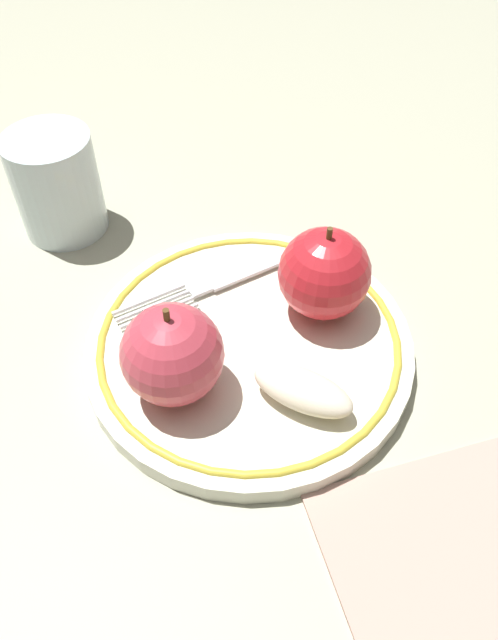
{
  "coord_description": "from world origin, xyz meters",
  "views": [
    {
      "loc": [
        0.22,
        0.2,
        0.38
      ],
      "look_at": [
        0.01,
        -0.01,
        0.04
      ],
      "focal_mm": 35.0,
      "sensor_mm": 36.0,
      "label": 1
    }
  ],
  "objects_px": {
    "plate": "(249,345)",
    "apple_second_whole": "(172,354)",
    "apple_slice_front": "(303,390)",
    "napkin_folded": "(467,566)",
    "apple_red_whole": "(321,272)",
    "fork": "(226,280)",
    "drinking_glass": "(57,184)"
  },
  "relations": [
    {
      "from": "plate",
      "to": "apple_second_whole",
      "type": "distance_m",
      "value": 0.08
    },
    {
      "from": "apple_slice_front",
      "to": "napkin_folded",
      "type": "distance_m",
      "value": 0.15
    },
    {
      "from": "apple_red_whole",
      "to": "napkin_folded",
      "type": "xyz_separation_m",
      "value": [
        0.08,
        0.2,
        -0.05
      ]
    },
    {
      "from": "napkin_folded",
      "to": "apple_slice_front",
      "type": "bearing_deg",
      "value": -92.66
    },
    {
      "from": "plate",
      "to": "apple_red_whole",
      "type": "xyz_separation_m",
      "value": [
        -0.06,
        0.01,
        0.04
      ]
    },
    {
      "from": "apple_slice_front",
      "to": "fork",
      "type": "height_order",
      "value": "apple_slice_front"
    },
    {
      "from": "apple_second_whole",
      "to": "napkin_folded",
      "type": "height_order",
      "value": "apple_second_whole"
    },
    {
      "from": "apple_red_whole",
      "to": "fork",
      "type": "bearing_deg",
      "value": -61.93
    },
    {
      "from": "plate",
      "to": "apple_second_whole",
      "type": "height_order",
      "value": "apple_second_whole"
    },
    {
      "from": "plate",
      "to": "drinking_glass",
      "type": "bearing_deg",
      "value": -85.58
    },
    {
      "from": "plate",
      "to": "napkin_folded",
      "type": "xyz_separation_m",
      "value": [
        0.02,
        0.21,
        -0.01
      ]
    },
    {
      "from": "apple_slice_front",
      "to": "fork",
      "type": "xyz_separation_m",
      "value": [
        -0.04,
        -0.12,
        -0.01
      ]
    },
    {
      "from": "napkin_folded",
      "to": "drinking_glass",
      "type": "bearing_deg",
      "value": -90.15
    },
    {
      "from": "plate",
      "to": "fork",
      "type": "distance_m",
      "value": 0.06
    },
    {
      "from": "apple_slice_front",
      "to": "napkin_folded",
      "type": "bearing_deg",
      "value": -21.5
    },
    {
      "from": "fork",
      "to": "napkin_folded",
      "type": "relative_size",
      "value": 1.11
    },
    {
      "from": "apple_slice_front",
      "to": "napkin_folded",
      "type": "xyz_separation_m",
      "value": [
        0.01,
        0.14,
        -0.03
      ]
    },
    {
      "from": "apple_red_whole",
      "to": "fork",
      "type": "xyz_separation_m",
      "value": [
        0.04,
        -0.07,
        -0.03
      ]
    },
    {
      "from": "apple_red_whole",
      "to": "napkin_folded",
      "type": "distance_m",
      "value": 0.22
    },
    {
      "from": "apple_second_whole",
      "to": "fork",
      "type": "height_order",
      "value": "apple_second_whole"
    },
    {
      "from": "apple_red_whole",
      "to": "drinking_glass",
      "type": "relative_size",
      "value": 0.85
    },
    {
      "from": "apple_red_whole",
      "to": "apple_slice_front",
      "type": "height_order",
      "value": "apple_red_whole"
    },
    {
      "from": "fork",
      "to": "drinking_glass",
      "type": "bearing_deg",
      "value": -61.9
    },
    {
      "from": "apple_second_whole",
      "to": "drinking_glass",
      "type": "relative_size",
      "value": 0.85
    },
    {
      "from": "apple_red_whole",
      "to": "apple_second_whole",
      "type": "bearing_deg",
      "value": -6.88
    },
    {
      "from": "apple_red_whole",
      "to": "fork",
      "type": "height_order",
      "value": "apple_red_whole"
    },
    {
      "from": "fork",
      "to": "drinking_glass",
      "type": "xyz_separation_m",
      "value": [
        0.04,
        -0.17,
        0.03
      ]
    },
    {
      "from": "apple_slice_front",
      "to": "plate",
      "type": "bearing_deg",
      "value": 150.76
    },
    {
      "from": "fork",
      "to": "drinking_glass",
      "type": "height_order",
      "value": "drinking_glass"
    },
    {
      "from": "apple_red_whole",
      "to": "drinking_glass",
      "type": "distance_m",
      "value": 0.25
    },
    {
      "from": "apple_red_whole",
      "to": "napkin_folded",
      "type": "bearing_deg",
      "value": 67.36
    },
    {
      "from": "apple_red_whole",
      "to": "apple_second_whole",
      "type": "xyz_separation_m",
      "value": [
        0.13,
        -0.02,
        0.0
      ]
    }
  ]
}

